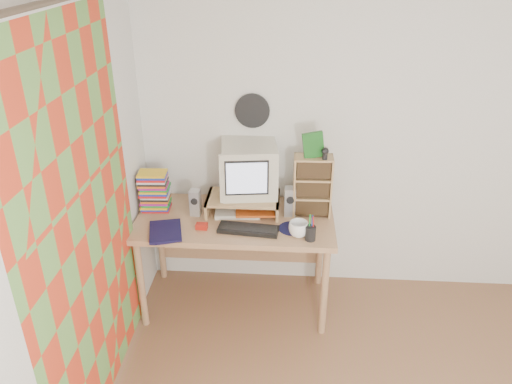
# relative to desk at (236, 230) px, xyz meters

# --- Properties ---
(back_wall) EXTENTS (3.50, 0.00, 3.50)m
(back_wall) POSITION_rel_desk_xyz_m (1.03, 0.31, 0.63)
(back_wall) COLOR silver
(back_wall) RESTS_ON floor
(left_wall) EXTENTS (0.00, 3.50, 3.50)m
(left_wall) POSITION_rel_desk_xyz_m (-0.72, -1.44, 0.63)
(left_wall) COLOR silver
(left_wall) RESTS_ON floor
(curtain) EXTENTS (0.00, 2.20, 2.20)m
(curtain) POSITION_rel_desk_xyz_m (-0.68, -0.96, 0.53)
(curtain) COLOR red
(curtain) RESTS_ON left_wall
(wall_disc) EXTENTS (0.25, 0.02, 0.25)m
(wall_disc) POSITION_rel_desk_xyz_m (0.10, 0.29, 0.81)
(wall_disc) COLOR black
(wall_disc) RESTS_ON back_wall
(desk) EXTENTS (1.40, 0.70, 0.75)m
(desk) POSITION_rel_desk_xyz_m (0.00, 0.00, 0.00)
(desk) COLOR tan
(desk) RESTS_ON floor
(monitor_riser) EXTENTS (0.52, 0.30, 0.12)m
(monitor_riser) POSITION_rel_desk_xyz_m (0.05, 0.04, 0.23)
(monitor_riser) COLOR tan
(monitor_riser) RESTS_ON desk
(crt_monitor) EXTENTS (0.43, 0.43, 0.37)m
(crt_monitor) POSITION_rel_desk_xyz_m (0.09, 0.09, 0.44)
(crt_monitor) COLOR beige
(crt_monitor) RESTS_ON monitor_riser
(speaker_left) EXTENTS (0.08, 0.08, 0.19)m
(speaker_left) POSITION_rel_desk_xyz_m (-0.29, -0.03, 0.23)
(speaker_left) COLOR #A6A7AA
(speaker_left) RESTS_ON desk
(speaker_right) EXTENTS (0.08, 0.08, 0.21)m
(speaker_right) POSITION_rel_desk_xyz_m (0.39, 0.01, 0.24)
(speaker_right) COLOR #A6A7AA
(speaker_right) RESTS_ON desk
(keyboard) EXTENTS (0.42, 0.18, 0.03)m
(keyboard) POSITION_rel_desk_xyz_m (0.11, -0.24, 0.15)
(keyboard) COLOR black
(keyboard) RESTS_ON desk
(dvd_stack) EXTENTS (0.21, 0.15, 0.28)m
(dvd_stack) POSITION_rel_desk_xyz_m (-0.59, 0.03, 0.28)
(dvd_stack) COLOR brown
(dvd_stack) RESTS_ON desk
(cd_rack) EXTENTS (0.27, 0.15, 0.45)m
(cd_rack) POSITION_rel_desk_xyz_m (0.54, 0.03, 0.36)
(cd_rack) COLOR tan
(cd_rack) RESTS_ON desk
(mug) EXTENTS (0.17, 0.17, 0.10)m
(mug) POSITION_rel_desk_xyz_m (0.45, -0.27, 0.19)
(mug) COLOR white
(mug) RESTS_ON desk
(diary) EXTENTS (0.30, 0.25, 0.05)m
(diary) POSITION_rel_desk_xyz_m (-0.55, -0.32, 0.16)
(diary) COLOR #110E36
(diary) RESTS_ON desk
(mousepad) EXTENTS (0.19, 0.19, 0.00)m
(mousepad) POSITION_rel_desk_xyz_m (0.41, -0.18, 0.14)
(mousepad) COLOR black
(mousepad) RESTS_ON desk
(pen_cup) EXTENTS (0.08, 0.08, 0.14)m
(pen_cup) POSITION_rel_desk_xyz_m (0.52, -0.32, 0.20)
(pen_cup) COLOR black
(pen_cup) RESTS_ON desk
(papers) EXTENTS (0.34, 0.26, 0.04)m
(papers) POSITION_rel_desk_xyz_m (0.06, 0.02, 0.16)
(papers) COLOR silver
(papers) RESTS_ON desk
(red_box) EXTENTS (0.08, 0.05, 0.04)m
(red_box) POSITION_rel_desk_xyz_m (-0.21, -0.23, 0.15)
(red_box) COLOR #A81D11
(red_box) RESTS_ON desk
(game_box) EXTENTS (0.14, 0.05, 0.18)m
(game_box) POSITION_rel_desk_xyz_m (0.53, 0.02, 0.67)
(game_box) COLOR #1A5C1D
(game_box) RESTS_ON cd_rack
(webcam) EXTENTS (0.05, 0.05, 0.08)m
(webcam) POSITION_rel_desk_xyz_m (0.61, -0.01, 0.62)
(webcam) COLOR black
(webcam) RESTS_ON cd_rack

